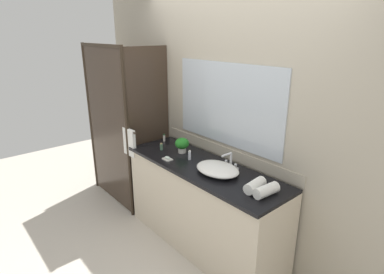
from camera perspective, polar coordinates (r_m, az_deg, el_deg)
ground_plane at (r=3.46m, az=1.71°, el=-18.97°), size 8.00×8.00×0.00m
wall_back_with_mirror at (r=3.09m, az=6.67°, el=3.33°), size 4.40×0.06×2.60m
vanity_cabinet at (r=3.21m, az=1.92°, el=-12.53°), size 1.80×0.58×0.90m
shower_enclosure at (r=3.85m, az=-13.13°, el=1.73°), size 1.20×0.59×2.00m
sink_basin at (r=2.84m, az=4.73°, el=-5.88°), size 0.44×0.33×0.08m
faucet at (r=2.94m, az=7.03°, el=-4.72°), size 0.17×0.14×0.16m
potted_plant at (r=3.28m, az=-1.85°, el=-1.34°), size 0.15×0.15×0.16m
soap_dish at (r=3.13m, az=-4.55°, el=-3.97°), size 0.10×0.07×0.04m
amenity_bottle_body_wash at (r=3.65m, az=-5.17°, el=-0.17°), size 0.03×0.03×0.09m
amenity_bottle_conditioner at (r=3.11m, az=-0.50°, el=-3.38°), size 0.03×0.03×0.10m
amenity_bottle_shampoo at (r=3.39m, az=-5.66°, el=-1.78°), size 0.03×0.03×0.08m
rolled_towel_near_edge at (r=2.52m, az=13.55°, el=-9.55°), size 0.11×0.23×0.09m
rolled_towel_middle at (r=2.57m, az=11.53°, el=-8.75°), size 0.12×0.22×0.09m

